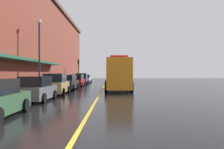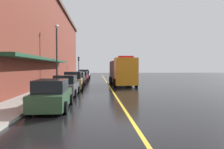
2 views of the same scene
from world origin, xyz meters
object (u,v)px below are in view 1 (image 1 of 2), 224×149
parked_car_3 (67,83)px  parking_meter_1 (62,79)px  parked_car_1 (35,89)px  parking_meter_0 (73,78)px  parked_car_4 (76,81)px  parked_car_6 (85,79)px  parked_car_5 (81,79)px  utility_truck (117,75)px  traffic_light_near (78,66)px  street_lamp_left (38,47)px  parked_car_2 (55,85)px

parked_car_3 → parking_meter_1: 4.20m
parked_car_1 → parking_meter_0: (-1.33, 24.64, 0.28)m
parked_car_4 → parked_car_6: parked_car_4 is taller
parked_car_5 → parking_meter_0: bearing=39.3°
parked_car_6 → utility_truck: size_ratio=0.49×
parked_car_6 → traffic_light_near: bearing=84.6°
parked_car_4 → parking_meter_1: size_ratio=3.20×
parked_car_4 → parked_car_5: parked_car_5 is taller
parked_car_4 → parked_car_1: bearing=-179.2°
street_lamp_left → traffic_light_near: bearing=88.3°
parked_car_5 → parking_meter_0: parked_car_5 is taller
parked_car_4 → parking_meter_1: bearing=147.1°
parking_meter_0 → utility_truck: bearing=-64.0°
traffic_light_near → parked_car_3: bearing=-85.9°
utility_truck → parking_meter_0: (-7.05, 14.47, -0.65)m
parked_car_1 → traffic_light_near: traffic_light_near is taller
parked_car_3 → parking_meter_0: (-1.36, 13.45, 0.28)m
parked_car_2 → traffic_light_near: traffic_light_near is taller
parked_car_3 → parked_car_6: size_ratio=1.02×
parked_car_2 → traffic_light_near: (-1.33, 24.02, 2.30)m
parked_car_3 → parked_car_4: parked_car_4 is taller
parked_car_5 → parking_meter_1: parked_car_5 is taller
utility_truck → parked_car_4: bearing=-143.4°
parked_car_4 → parking_meter_0: 7.45m
parked_car_1 → parked_car_5: 22.97m
parked_car_1 → traffic_light_near: size_ratio=0.97×
parked_car_1 → street_lamp_left: size_ratio=0.60×
parking_meter_0 → traffic_light_near: traffic_light_near is taller
parking_meter_0 → street_lamp_left: 17.97m
utility_truck → street_lamp_left: 8.71m
parked_car_5 → utility_truck: size_ratio=0.53×
parked_car_2 → parked_car_4: 12.12m
parked_car_5 → street_lamp_left: 16.50m
parked_car_3 → street_lamp_left: bearing=157.1°
parked_car_1 → parked_car_3: bearing=1.2°
parked_car_2 → utility_truck: utility_truck is taller
parked_car_2 → parked_car_6: (0.05, 23.89, -0.10)m
parked_car_3 → utility_truck: size_ratio=0.50×
utility_truck → street_lamp_left: street_lamp_left is taller
parked_car_1 → parking_meter_0: 24.67m
parked_car_2 → parking_meter_1: 10.04m
parked_car_5 → traffic_light_near: traffic_light_near is taller
parked_car_3 → traffic_light_near: traffic_light_near is taller
parked_car_1 → parked_car_4: parked_car_4 is taller
parked_car_4 → traffic_light_near: 12.22m
parked_car_4 → street_lamp_left: (-2.08, -10.35, 3.61)m
parked_car_6 → traffic_light_near: 2.77m
parked_car_1 → parked_car_2: (0.06, 5.22, 0.08)m
parked_car_1 → parked_car_2: parked_car_2 is taller
parked_car_3 → parked_car_2: bearing=-177.6°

